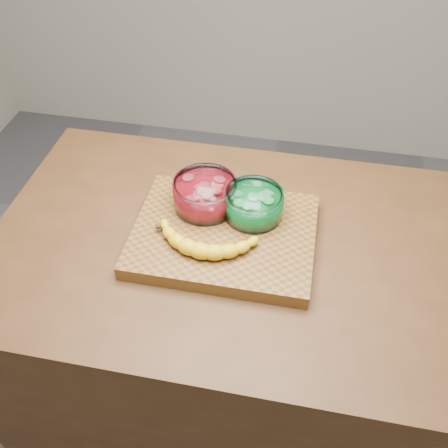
# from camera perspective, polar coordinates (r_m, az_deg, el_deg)

# --- Properties ---
(ground) EXTENTS (3.50, 3.50, 0.00)m
(ground) POSITION_cam_1_polar(r_m,az_deg,el_deg) (2.02, 0.00, -19.74)
(ground) COLOR #505054
(ground) RESTS_ON ground
(counter) EXTENTS (1.20, 0.80, 0.90)m
(counter) POSITION_cam_1_polar(r_m,az_deg,el_deg) (1.63, 0.00, -12.88)
(counter) COLOR #4B2D16
(counter) RESTS_ON ground
(cutting_board) EXTENTS (0.45, 0.35, 0.04)m
(cutting_board) POSITION_cam_1_polar(r_m,az_deg,el_deg) (1.25, 0.00, -1.30)
(cutting_board) COLOR brown
(cutting_board) RESTS_ON counter
(bowl_red) EXTENTS (0.16, 0.16, 0.08)m
(bowl_red) POSITION_cam_1_polar(r_m,az_deg,el_deg) (1.28, -2.18, 3.40)
(bowl_red) COLOR white
(bowl_red) RESTS_ON cutting_board
(bowl_green) EXTENTS (0.15, 0.15, 0.07)m
(bowl_green) POSITION_cam_1_polar(r_m,az_deg,el_deg) (1.26, 3.40, 2.25)
(bowl_green) COLOR white
(bowl_green) RESTS_ON cutting_board
(banana) EXTENTS (0.28, 0.13, 0.04)m
(banana) POSITION_cam_1_polar(r_m,az_deg,el_deg) (1.19, -2.12, -1.93)
(banana) COLOR gold
(banana) RESTS_ON cutting_board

